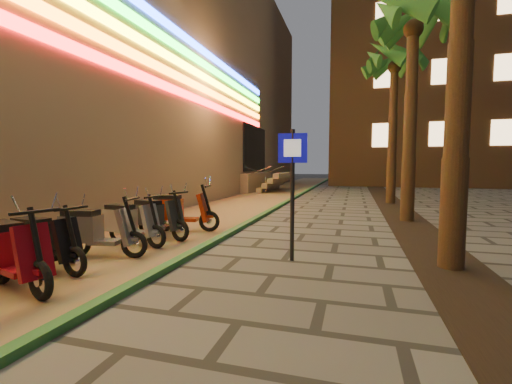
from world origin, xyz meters
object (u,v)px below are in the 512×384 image
(scooter_8, at_px, (156,217))
(scooter_9, at_px, (178,211))
(scooter_7, at_px, (128,223))
(scooter_5, at_px, (42,242))
(pedestrian_sign, at_px, (292,176))
(scooter_6, at_px, (94,231))
(scooter_4, at_px, (10,252))

(scooter_8, xyz_separation_m, scooter_9, (0.10, 0.86, 0.03))
(scooter_7, xyz_separation_m, scooter_8, (0.16, 0.79, 0.01))
(scooter_8, distance_m, scooter_9, 0.87)
(scooter_7, bearing_deg, scooter_8, 88.22)
(scooter_5, height_order, scooter_9, scooter_9)
(scooter_5, distance_m, scooter_8, 2.77)
(pedestrian_sign, distance_m, scooter_8, 3.72)
(scooter_5, relative_size, scooter_7, 0.99)
(scooter_6, xyz_separation_m, scooter_8, (0.16, 1.81, 0.00))
(scooter_6, xyz_separation_m, scooter_9, (0.26, 2.67, 0.03))
(scooter_9, bearing_deg, scooter_8, -108.05)
(scooter_4, relative_size, scooter_9, 0.96)
(scooter_6, distance_m, scooter_8, 1.81)
(scooter_5, relative_size, scooter_9, 0.91)
(scooter_5, xyz_separation_m, scooter_8, (0.35, 2.75, 0.02))
(pedestrian_sign, height_order, scooter_6, pedestrian_sign)
(scooter_5, bearing_deg, scooter_4, -61.80)
(scooter_4, bearing_deg, scooter_9, 104.20)
(scooter_5, height_order, scooter_8, scooter_8)
(pedestrian_sign, xyz_separation_m, scooter_9, (-3.32, 1.88, -0.98))
(scooter_7, relative_size, scooter_8, 0.98)
(scooter_7, bearing_deg, scooter_6, -80.53)
(scooter_9, bearing_deg, scooter_4, -103.63)
(scooter_6, height_order, scooter_7, scooter_6)
(scooter_4, height_order, scooter_5, scooter_4)
(scooter_8, bearing_deg, scooter_5, -81.68)
(scooter_5, xyz_separation_m, scooter_9, (0.45, 3.61, 0.05))
(pedestrian_sign, bearing_deg, scooter_7, 175.10)
(scooter_5, bearing_deg, pedestrian_sign, 32.68)
(pedestrian_sign, bearing_deg, scooter_8, 162.13)
(pedestrian_sign, relative_size, scooter_7, 1.47)
(scooter_7, bearing_deg, scooter_5, -86.01)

